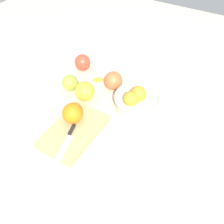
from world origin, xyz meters
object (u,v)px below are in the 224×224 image
object	(u,v)px
cutting_board	(74,131)
knife	(69,137)
orange_on_board	(73,113)
apple_front_left_2	(70,83)
bowl	(137,100)
apple_front_left_3	(83,62)
apple_front_left	(85,91)
apple_mid_left	(113,81)

from	to	relation	value
cutting_board	knife	size ratio (longest dim) A/B	1.63
orange_on_board	apple_front_left_2	distance (m)	0.21
bowl	apple_front_left_3	world-z (taller)	bowl
bowl	apple_front_left_2	size ratio (longest dim) A/B	2.75
apple_front_left	apple_front_left_3	bearing A→B (deg)	-141.79
knife	apple_mid_left	xyz separation A→B (m)	(-0.34, -0.02, 0.01)
apple_mid_left	bowl	bearing A→B (deg)	68.66
cutting_board	apple_front_left	size ratio (longest dim) A/B	3.04
apple_front_left_2	orange_on_board	bearing A→B (deg)	41.09
cutting_board	apple_front_left	xyz separation A→B (m)	(-0.18, -0.08, 0.03)
orange_on_board	apple_front_left_3	xyz separation A→B (m)	(-0.31, -0.18, -0.02)
apple_front_left_2	apple_front_left	bearing A→B (deg)	78.09
knife	apple_front_left_3	xyz separation A→B (m)	(-0.39, -0.22, 0.01)
orange_on_board	knife	world-z (taller)	orange_on_board
cutting_board	orange_on_board	world-z (taller)	orange_on_board
apple_front_left	apple_mid_left	world-z (taller)	apple_front_left
orange_on_board	apple_front_left	size ratio (longest dim) A/B	0.94
apple_mid_left	apple_front_left_2	size ratio (longest dim) A/B	1.15
apple_front_left_2	apple_front_left_3	distance (m)	0.16
apple_front_left_2	apple_mid_left	bearing A→B (deg)	123.75
cutting_board	apple_mid_left	bearing A→B (deg)	-177.86
orange_on_board	knife	xyz separation A→B (m)	(0.08, 0.04, -0.03)
knife	bowl	bearing A→B (deg)	156.66
knife	apple_front_left	xyz separation A→B (m)	(-0.22, -0.09, 0.02)
bowl	orange_on_board	xyz separation A→B (m)	(0.21, -0.16, 0.02)
knife	apple_front_left_2	bearing A→B (deg)	-142.97
apple_mid_left	apple_front_left_3	world-z (taller)	apple_mid_left
apple_front_left_2	cutting_board	bearing A→B (deg)	40.50
cutting_board	apple_front_left_2	size ratio (longest dim) A/B	3.61
bowl	apple_mid_left	distance (m)	0.16
cutting_board	apple_front_left	distance (m)	0.19
apple_front_left_3	bowl	bearing A→B (deg)	73.14
knife	apple_mid_left	distance (m)	0.34
cutting_board	orange_on_board	bearing A→B (deg)	-142.26
bowl	cutting_board	xyz separation A→B (m)	(0.24, -0.13, -0.03)
cutting_board	apple_mid_left	distance (m)	0.30
bowl	apple_front_left	size ratio (longest dim) A/B	2.32
bowl	apple_front_left	bearing A→B (deg)	-72.31
apple_front_left_3	orange_on_board	bearing A→B (deg)	30.37
apple_front_left_2	apple_front_left_3	size ratio (longest dim) A/B	0.92
knife	apple_front_left_2	size ratio (longest dim) A/B	2.21
orange_on_board	apple_mid_left	world-z (taller)	orange_on_board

